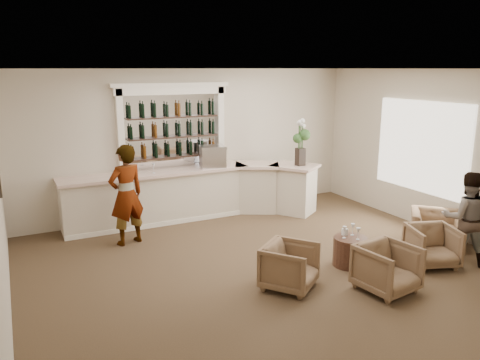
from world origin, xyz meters
name	(u,v)px	position (x,y,z in m)	size (l,w,h in m)	color
ground	(269,265)	(0.00, 0.00, 0.00)	(8.00, 8.00, 0.00)	brown
room_shell	(258,125)	(0.16, 0.71, 2.34)	(8.04, 7.02, 3.32)	beige
bar_counter	(195,194)	(-0.16, 3.00, 0.57)	(5.72, 1.80, 1.14)	silver
back_bar_alcove	(173,127)	(-0.50, 3.41, 2.03)	(2.64, 0.25, 3.00)	white
cocktail_table	(350,251)	(1.25, -0.61, 0.25)	(0.58, 0.58, 0.50)	#4A2D20
sommelier	(126,195)	(-1.89, 2.13, 0.97)	(0.71, 0.46, 1.94)	gray
guest	(466,218)	(3.07, -1.40, 0.81)	(0.79, 0.61, 1.62)	gray
armchair_left	(290,266)	(-0.13, -0.87, 0.35)	(0.75, 0.78, 0.71)	brown
armchair_center	(387,268)	(1.12, -1.62, 0.37)	(0.79, 0.81, 0.74)	brown
armchair_right	(432,246)	(2.51, -1.23, 0.35)	(0.74, 0.76, 0.69)	brown
armchair_far	(438,228)	(3.40, -0.59, 0.32)	(0.99, 0.86, 0.64)	brown
espresso_machine	(213,156)	(0.28, 3.03, 1.38)	(0.54, 0.46, 0.48)	silver
flower_vase	(301,139)	(2.13, 2.28, 1.74)	(0.28, 0.28, 1.06)	black
wine_glass_bar_left	(207,162)	(0.16, 3.08, 1.25)	(0.07, 0.07, 0.21)	white
wine_glass_bar_right	(154,168)	(-1.09, 3.00, 1.25)	(0.07, 0.07, 0.21)	white
wine_glass_tbl_a	(344,232)	(1.13, -0.58, 0.60)	(0.07, 0.07, 0.21)	white
wine_glass_tbl_b	(353,229)	(1.35, -0.53, 0.60)	(0.07, 0.07, 0.21)	white
wine_glass_tbl_c	(358,234)	(1.29, -0.74, 0.60)	(0.07, 0.07, 0.21)	white
napkin_holder	(345,232)	(1.23, -0.47, 0.56)	(0.08, 0.08, 0.12)	silver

